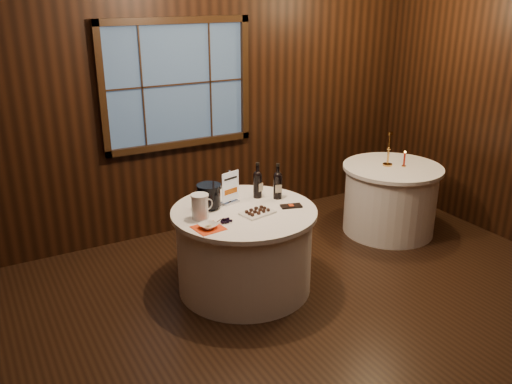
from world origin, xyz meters
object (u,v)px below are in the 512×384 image
brass_candlestick (388,154)px  red_candle (404,160)px  port_bottle_left (258,182)px  ice_bucket (209,196)px  side_table (390,199)px  chocolate_box (291,206)px  cracker_bowl (208,226)px  grape_bunch (226,220)px  main_table (244,249)px  port_bottle_right (278,183)px  chocolate_plate (257,212)px  glass_pitcher (200,206)px  sign_stand (230,192)px

brass_candlestick → red_candle: (0.13, -0.12, -0.07)m
red_candle → port_bottle_left: bearing=-179.1°
ice_bucket → side_table: bearing=3.0°
chocolate_box → red_candle: (1.70, 0.38, 0.06)m
ice_bucket → cracker_bowl: ice_bucket is taller
grape_bunch → red_candle: size_ratio=0.93×
main_table → port_bottle_right: (0.40, 0.09, 0.53)m
port_bottle_right → grape_bunch: size_ratio=2.06×
chocolate_plate → glass_pitcher: 0.50m
ice_bucket → grape_bunch: size_ratio=1.35×
port_bottle_right → chocolate_box: size_ratio=1.80×
port_bottle_right → main_table: bearing=-148.4°
glass_pitcher → red_candle: size_ratio=1.23×
port_bottle_right → red_candle: (1.69, 0.14, -0.08)m
main_table → port_bottle_right: bearing=13.0°
chocolate_plate → red_candle: bearing=10.3°
sign_stand → port_bottle_left: 0.29m
grape_bunch → main_table: bearing=32.5°
ice_bucket → red_candle: 2.34m
main_table → grape_bunch: bearing=-147.5°
ice_bucket → port_bottle_right: bearing=-7.7°
chocolate_plate → grape_bunch: (-0.32, -0.03, 0.00)m
ice_bucket → grape_bunch: 0.36m
port_bottle_left → cracker_bowl: (-0.69, -0.41, -0.12)m
main_table → brass_candlestick: bearing=10.1°
port_bottle_right → cracker_bowl: 0.89m
brass_candlestick → main_table: bearing=-169.9°
port_bottle_left → brass_candlestick: 1.72m
side_table → port_bottle_left: bearing=-176.9°
sign_stand → port_bottle_right: bearing=-28.6°
red_candle → side_table: bearing=143.4°
ice_bucket → grape_bunch: (-0.01, -0.35, -0.10)m
port_bottle_left → brass_candlestick: brass_candlestick is taller
glass_pitcher → brass_candlestick: bearing=2.7°
side_table → brass_candlestick: 0.52m
port_bottle_left → brass_candlestick: (1.71, 0.15, -0.01)m
port_bottle_right → grape_bunch: bearing=-140.1°
grape_bunch → chocolate_box: bearing=1.7°
glass_pitcher → red_candle: 2.51m
grape_bunch → cracker_bowl: (-0.18, -0.04, 0.00)m
sign_stand → grape_bunch: bearing=-136.6°
grape_bunch → glass_pitcher: glass_pitcher is taller
grape_bunch → glass_pitcher: size_ratio=0.75×
main_table → side_table: 2.02m
chocolate_box → cracker_bowl: bearing=-160.0°
port_bottle_right → chocolate_plate: (-0.34, -0.23, -0.13)m
sign_stand → port_bottle_right: size_ratio=0.92×
sign_stand → red_candle: size_ratio=1.76×
glass_pitcher → side_table: bearing=1.4°
sign_stand → chocolate_plate: bearing=-89.4°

